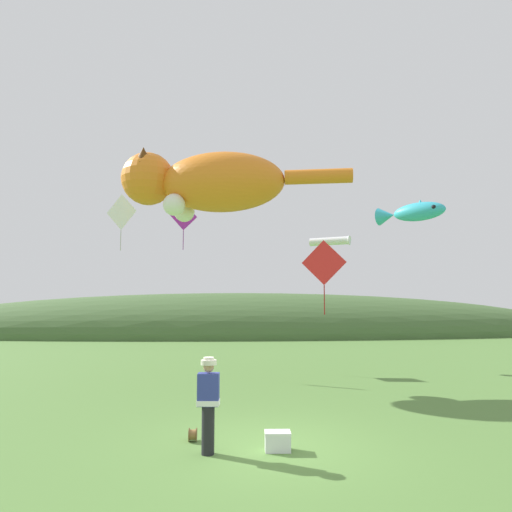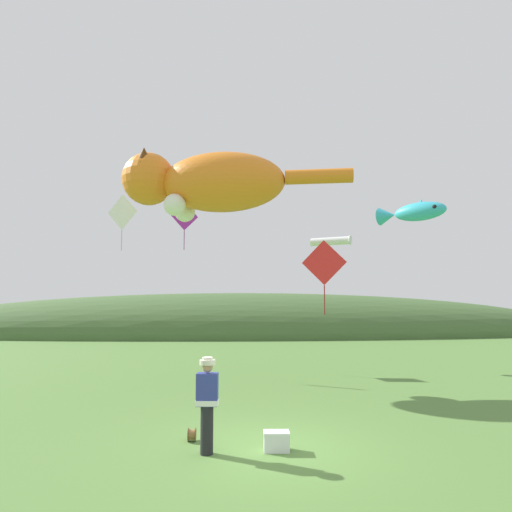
% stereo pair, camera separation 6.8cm
% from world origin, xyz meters
% --- Properties ---
extents(ground_plane, '(120.00, 120.00, 0.00)m').
position_xyz_m(ground_plane, '(0.00, 0.00, 0.00)').
color(ground_plane, '#517A38').
extents(distant_hill_ridge, '(57.35, 12.70, 6.69)m').
position_xyz_m(distant_hill_ridge, '(0.00, 28.53, 0.00)').
color(distant_hill_ridge, '#426033').
rests_on(distant_hill_ridge, ground).
extents(festival_attendant, '(0.44, 0.30, 1.77)m').
position_xyz_m(festival_attendant, '(-1.13, -0.33, 0.95)').
color(festival_attendant, black).
rests_on(festival_attendant, ground).
extents(kite_spool, '(0.16, 0.26, 0.26)m').
position_xyz_m(kite_spool, '(-1.48, 0.46, 0.13)').
color(kite_spool, olive).
rests_on(kite_spool, ground).
extents(picnic_cooler, '(0.50, 0.34, 0.36)m').
position_xyz_m(picnic_cooler, '(0.18, -0.22, 0.18)').
color(picnic_cooler, white).
rests_on(picnic_cooler, ground).
extents(kite_giant_cat, '(8.47, 3.17, 2.59)m').
position_xyz_m(kite_giant_cat, '(-1.66, 7.46, 7.13)').
color(kite_giant_cat, orange).
extents(kite_fish_windsock, '(2.41, 2.41, 0.83)m').
position_xyz_m(kite_fish_windsock, '(6.27, 7.99, 6.22)').
color(kite_fish_windsock, '#33B2CC').
extents(kite_tube_streamer, '(1.82, 1.25, 0.44)m').
position_xyz_m(kite_tube_streamer, '(3.77, 11.15, 5.47)').
color(kite_tube_streamer, white).
extents(kite_diamond_violet, '(1.20, 0.59, 2.23)m').
position_xyz_m(kite_diamond_violet, '(-2.92, 11.72, 6.65)').
color(kite_diamond_violet, purple).
extents(kite_diamond_red, '(1.31, 0.52, 2.30)m').
position_xyz_m(kite_diamond_red, '(2.14, 4.75, 3.97)').
color(kite_diamond_red, red).
extents(kite_diamond_white, '(1.41, 0.68, 2.46)m').
position_xyz_m(kite_diamond_white, '(-5.44, 10.46, 6.58)').
color(kite_diamond_white, white).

